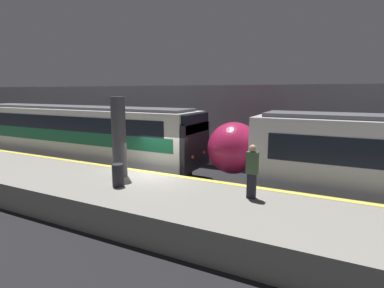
% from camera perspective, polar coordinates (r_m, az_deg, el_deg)
% --- Properties ---
extents(ground_plane, '(120.00, 120.00, 0.00)m').
position_cam_1_polar(ground_plane, '(13.87, -7.36, -9.42)').
color(ground_plane, black).
extents(platform, '(40.00, 4.16, 1.06)m').
position_cam_1_polar(platform, '(12.13, -12.98, -9.86)').
color(platform, gray).
rests_on(platform, ground).
extents(station_rear_barrier, '(50.00, 0.15, 4.95)m').
position_cam_1_polar(station_rear_barrier, '(18.70, 3.26, 3.51)').
color(station_rear_barrier, gray).
rests_on(station_rear_barrier, ground).
extents(support_pillar_near, '(0.59, 0.59, 3.34)m').
position_cam_1_polar(support_pillar_near, '(12.74, -13.74, 1.25)').
color(support_pillar_near, '#47474C').
rests_on(support_pillar_near, platform).
extents(train_boxy, '(16.57, 2.89, 3.71)m').
position_cam_1_polar(train_boxy, '(19.74, -21.01, 1.55)').
color(train_boxy, black).
rests_on(train_boxy, ground).
extents(person_waiting, '(0.38, 0.24, 1.83)m').
position_cam_1_polar(person_waiting, '(10.15, 11.36, -4.85)').
color(person_waiting, black).
rests_on(person_waiting, platform).
extents(trash_bin, '(0.44, 0.44, 0.85)m').
position_cam_1_polar(trash_bin, '(11.68, -13.91, -5.78)').
color(trash_bin, '#232328').
rests_on(trash_bin, platform).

